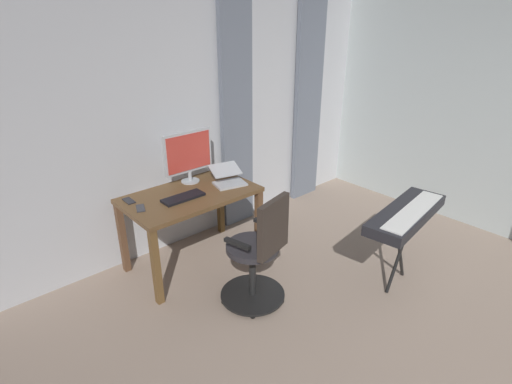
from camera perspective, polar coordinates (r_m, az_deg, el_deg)
back_room_partition at (r=4.22m, az=-8.56°, el=11.79°), size 4.90×0.10×2.82m
curtain_left_panel at (r=5.20m, az=7.39°, el=12.83°), size 0.44×0.06×2.58m
curtain_right_panel at (r=4.41m, az=-2.78°, el=10.99°), size 0.40×0.06×2.58m
desk at (r=3.83m, az=-9.20°, el=-1.61°), size 1.22×0.72×0.75m
office_chair at (r=3.35m, az=0.38°, el=-8.93°), size 0.56×0.56×1.00m
computer_monitor at (r=3.95m, az=-9.56°, el=5.35°), size 0.52×0.18×0.51m
computer_keyboard at (r=3.68m, az=-10.26°, el=-0.76°), size 0.39×0.15×0.02m
laptop at (r=3.94m, az=-3.97°, el=1.93°), size 0.36×0.38×0.16m
computer_mouse at (r=4.18m, az=-4.30°, el=2.76°), size 0.06×0.10×0.04m
cell_phone_by_monitor at (r=3.75m, az=-17.55°, el=-1.19°), size 0.07×0.15×0.01m
cell_phone_face_up at (r=3.58m, az=-16.03°, el=-2.21°), size 0.12×0.16×0.01m
piano_keyboard at (r=3.66m, az=20.51°, el=-3.16°), size 1.05×0.45×0.78m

